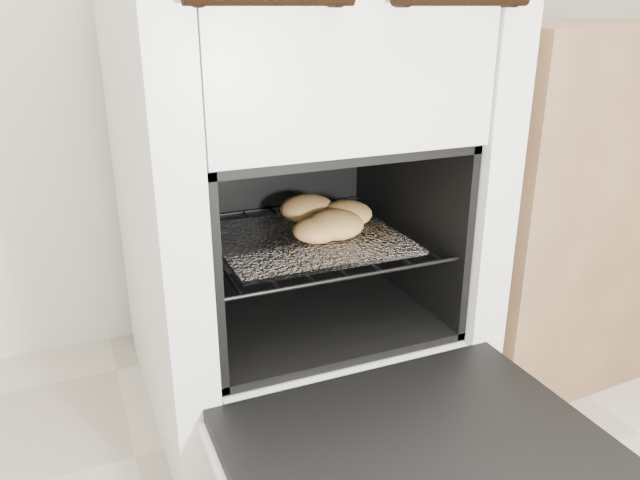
{
  "coord_description": "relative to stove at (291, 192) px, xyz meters",
  "views": [
    {
      "loc": [
        -0.39,
        -0.05,
        0.85
      ],
      "look_at": [
        0.05,
        0.98,
        0.43
      ],
      "focal_mm": 35.0,
      "sensor_mm": 36.0,
      "label": 1
    }
  ],
  "objects": [
    {
      "name": "stove",
      "position": [
        0.0,
        0.0,
        0.0
      ],
      "size": [
        0.65,
        0.72,
        0.99
      ],
      "color": "silver",
      "rests_on": "ground"
    },
    {
      "name": "foil_sheet",
      "position": [
        0.0,
        -0.09,
        -0.07
      ],
      "size": [
        0.37,
        0.32,
        0.01
      ],
      "primitive_type": "cube",
      "color": "white",
      "rests_on": "oven_rack"
    },
    {
      "name": "counter",
      "position": [
        0.76,
        -0.02,
        -0.08
      ],
      "size": [
        0.85,
        0.59,
        0.82
      ],
      "primitive_type": "cube",
      "rotation": [
        0.0,
        0.0,
        0.06
      ],
      "color": "brown",
      "rests_on": "ground"
    },
    {
      "name": "oven_door",
      "position": [
        0.0,
        -0.55,
        -0.27
      ],
      "size": [
        0.58,
        0.45,
        0.04
      ],
      "color": "black",
      "rests_on": "stove"
    },
    {
      "name": "baked_rolls",
      "position": [
        0.05,
        -0.07,
        -0.04
      ],
      "size": [
        0.24,
        0.27,
        0.06
      ],
      "color": "tan",
      "rests_on": "foil_sheet"
    },
    {
      "name": "oven_rack",
      "position": [
        0.0,
        -0.07,
        -0.08
      ],
      "size": [
        0.47,
        0.45,
        0.01
      ],
      "color": "black",
      "rests_on": "stove"
    }
  ]
}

